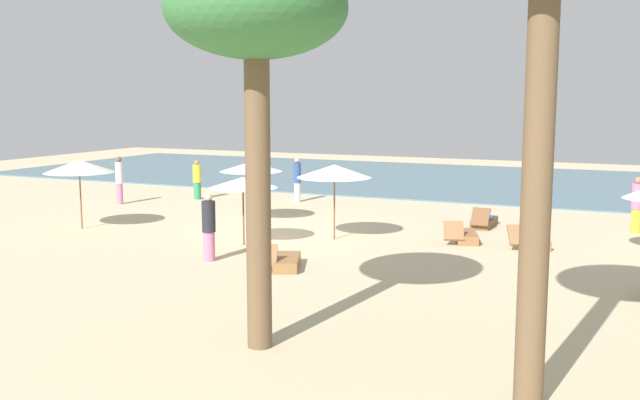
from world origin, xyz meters
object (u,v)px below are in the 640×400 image
person_2 (297,179)px  person_1 (197,180)px  lounger_1 (465,236)px  person_0 (119,179)px  umbrella_3 (243,182)px  umbrella_2 (79,166)px  umbrella_0 (251,167)px  person_4 (637,205)px  palm_2 (256,20)px  lounger_4 (531,241)px  lounger_3 (285,262)px  lounger_2 (484,222)px  umbrella_1 (334,171)px  person_3 (209,227)px

person_2 → person_1: bearing=-166.6°
lounger_1 → person_0: person_0 is taller
umbrella_3 → umbrella_2: bearing=178.9°
umbrella_0 → person_0: size_ratio=1.13×
person_4 → palm_2: (-5.72, -14.21, 4.64)m
lounger_4 → person_2: 11.45m
lounger_3 → person_4: 11.93m
lounger_2 → person_4: size_ratio=0.93×
lounger_1 → person_2: size_ratio=0.98×
lounger_4 → person_2: (-10.11, 5.31, 0.78)m
umbrella_1 → person_3: (-1.86, -4.04, -1.17)m
lounger_2 → person_4: (4.62, 0.88, 0.73)m
lounger_3 → umbrella_0: bearing=126.4°
lounger_2 → lounger_4: size_ratio=0.95×
umbrella_2 → person_3: 6.91m
umbrella_3 → person_1: umbrella_3 is taller
umbrella_3 → person_0: bearing=149.9°
person_0 → palm_2: (13.35, -12.51, 4.55)m
person_0 → person_1: bearing=50.1°
lounger_1 → person_4: 5.90m
umbrella_0 → lounger_4: size_ratio=1.22×
lounger_1 → person_1: person_1 is taller
umbrella_2 → person_1: bearing=93.3°
umbrella_0 → umbrella_1: bearing=-24.3°
person_0 → person_4: bearing=5.1°
lounger_4 → umbrella_2: bearing=-167.5°
umbrella_2 → umbrella_3: umbrella_2 is taller
umbrella_0 → umbrella_3: (1.78, -3.60, -0.07)m
person_2 → person_3: person_2 is taller
person_0 → person_3: person_0 is taller
lounger_2 → umbrella_0: bearing=-163.4°
person_0 → lounger_1: bearing=-7.5°
person_3 → umbrella_0: bearing=109.1°
lounger_3 → lounger_4: bearing=45.1°
umbrella_0 → palm_2: 13.33m
umbrella_1 → person_0: 11.27m
umbrella_1 → palm_2: bearing=-74.5°
lounger_3 → umbrella_2: bearing=165.5°
umbrella_3 → person_1: 10.05m
person_0 → palm_2: bearing=-43.1°
person_0 → person_1: 3.21m
lounger_3 → person_4: person_4 is taller
umbrella_3 → lounger_4: bearing=22.5°
umbrella_0 → lounger_2: size_ratio=1.29×
umbrella_3 → person_3: 2.38m
umbrella_3 → person_4: umbrella_3 is taller
umbrella_1 → palm_2: palm_2 is taller
umbrella_1 → umbrella_2: umbrella_1 is taller
umbrella_2 → lounger_4: 14.34m
lounger_2 → person_2: bearing=162.1°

